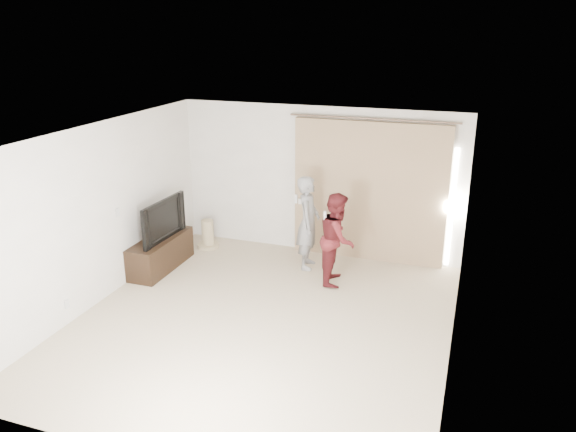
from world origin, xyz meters
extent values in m
plane|color=tan|center=(0.00, 0.00, 0.00)|extent=(5.50, 5.50, 0.00)
cube|color=white|center=(0.00, 2.75, 1.30)|extent=(5.00, 0.04, 2.60)
cube|color=white|center=(-2.50, 0.00, 1.30)|extent=(0.04, 5.50, 2.60)
cube|color=silver|center=(-2.48, 0.40, 1.20)|extent=(0.02, 0.08, 0.12)
cube|color=silver|center=(-2.48, -0.90, 0.30)|extent=(0.02, 0.08, 0.12)
cube|color=white|center=(0.00, 0.00, 2.60)|extent=(5.00, 5.50, 0.01)
cube|color=tan|center=(0.90, 2.68, 1.20)|extent=(2.60, 0.10, 2.40)
cylinder|color=brown|center=(0.90, 2.68, 2.44)|extent=(2.80, 0.03, 0.03)
cube|color=white|center=(2.26, 2.72, 1.05)|extent=(0.08, 0.04, 2.00)
cube|color=black|center=(-2.27, 1.14, 0.27)|extent=(0.48, 1.39, 0.53)
imported|color=black|center=(-2.27, 1.14, 0.87)|extent=(0.20, 1.17, 0.67)
cylinder|color=tan|center=(-1.94, 2.22, 0.03)|extent=(0.39, 0.39, 0.07)
cylinder|color=tan|center=(-1.94, 2.22, 0.29)|extent=(0.22, 0.22, 0.46)
imported|color=gray|center=(0.04, 2.00, 0.79)|extent=(0.46, 0.63, 1.58)
cube|color=silver|center=(-0.14, 1.90, 1.21)|extent=(0.04, 0.04, 0.14)
cube|color=silver|center=(-0.14, 2.12, 1.10)|extent=(0.05, 0.05, 0.09)
imported|color=#53161A|center=(0.64, 1.60, 0.73)|extent=(0.64, 0.78, 1.46)
cube|color=silver|center=(0.46, 1.50, 1.12)|extent=(0.04, 0.04, 0.14)
cube|color=silver|center=(0.46, 1.72, 1.02)|extent=(0.05, 0.05, 0.09)
camera|label=1|loc=(2.57, -6.34, 3.91)|focal=35.00mm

